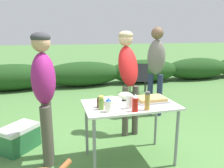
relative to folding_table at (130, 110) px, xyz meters
name	(u,v)px	position (x,y,z in m)	size (l,w,h in m)	color
ground_plane	(129,159)	(0.00, 0.00, -0.66)	(60.00, 60.00, 0.00)	#4C7A3D
shrub_hedge	(83,74)	(0.00, 4.15, -0.30)	(14.40, 0.90, 0.73)	#1E4219
folding_table	(130,110)	(0.00, 0.00, 0.00)	(1.10, 0.64, 0.74)	silver
food_tray	(151,99)	(0.28, 0.03, 0.10)	(0.38, 0.28, 0.06)	#9E9EA3
plate_stack	(111,101)	(-0.21, 0.10, 0.10)	(0.25, 0.25, 0.05)	white
mixing_bowl	(125,96)	(0.00, 0.19, 0.12)	(0.20, 0.20, 0.09)	#ADBC99
paper_cup_stack	(130,102)	(-0.06, -0.15, 0.15)	(0.08, 0.08, 0.15)	white
spice_jar	(147,101)	(0.11, -0.25, 0.18)	(0.06, 0.06, 0.21)	#B2893D
ketchup_bottle	(135,103)	(-0.04, -0.25, 0.17)	(0.07, 0.07, 0.19)	red
relish_jar	(101,103)	(-0.37, -0.10, 0.15)	(0.06, 0.06, 0.15)	olive
bbq_sauce_bottle	(100,102)	(-0.37, -0.02, 0.14)	(0.07, 0.07, 0.13)	#562314
mayo_bottle	(108,105)	(-0.32, -0.20, 0.15)	(0.08, 0.08, 0.16)	silver
standing_person_in_olive_jacket	(128,69)	(0.24, 0.78, 0.37)	(0.32, 0.46, 1.60)	#4C473D
standing_person_in_gray_fleece	(44,86)	(-0.98, 0.24, 0.30)	(0.29, 0.39, 1.58)	#4C473D
standing_person_with_beanie	(156,63)	(1.00, 1.35, 0.36)	(0.40, 0.37, 1.67)	#232D4C
camp_chair_green_behind_table	(138,77)	(1.22, 2.77, -0.20)	(0.64, 0.71, 0.83)	#232328
cooler_box	(19,138)	(-1.37, 0.63, -0.49)	(0.56, 0.57, 0.34)	#286B3D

